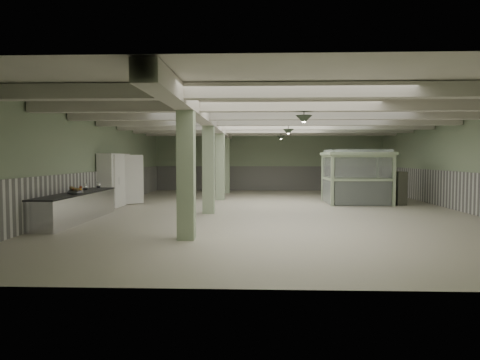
{
  "coord_description": "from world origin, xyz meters",
  "views": [
    {
      "loc": [
        -0.78,
        -16.5,
        2.03
      ],
      "look_at": [
        -1.3,
        -2.5,
        1.3
      ],
      "focal_mm": 32.0,
      "sensor_mm": 36.0,
      "label": 1
    }
  ],
  "objects_px": {
    "walkin_cooler": "(115,180)",
    "filing_cabinet": "(398,188)",
    "guard_booth": "(357,168)",
    "prep_counter": "(76,207)"
  },
  "relations": [
    {
      "from": "guard_booth",
      "to": "walkin_cooler",
      "type": "bearing_deg",
      "value": -172.94
    },
    {
      "from": "walkin_cooler",
      "to": "filing_cabinet",
      "type": "bearing_deg",
      "value": 5.23
    },
    {
      "from": "prep_counter",
      "to": "walkin_cooler",
      "type": "relative_size",
      "value": 2.04
    },
    {
      "from": "walkin_cooler",
      "to": "filing_cabinet",
      "type": "distance_m",
      "value": 12.02
    },
    {
      "from": "filing_cabinet",
      "to": "walkin_cooler",
      "type": "bearing_deg",
      "value": 167.38
    },
    {
      "from": "prep_counter",
      "to": "walkin_cooler",
      "type": "distance_m",
      "value": 4.1
    },
    {
      "from": "walkin_cooler",
      "to": "prep_counter",
      "type": "bearing_deg",
      "value": -88.81
    },
    {
      "from": "prep_counter",
      "to": "filing_cabinet",
      "type": "distance_m",
      "value": 12.95
    },
    {
      "from": "walkin_cooler",
      "to": "guard_booth",
      "type": "distance_m",
      "value": 10.44
    },
    {
      "from": "prep_counter",
      "to": "guard_booth",
      "type": "height_order",
      "value": "guard_booth"
    }
  ]
}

